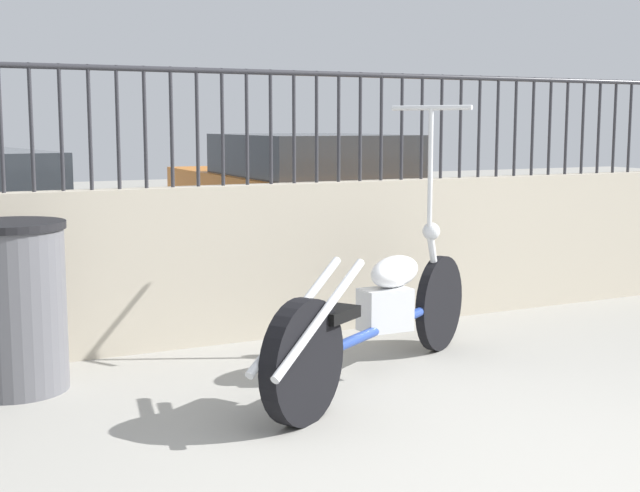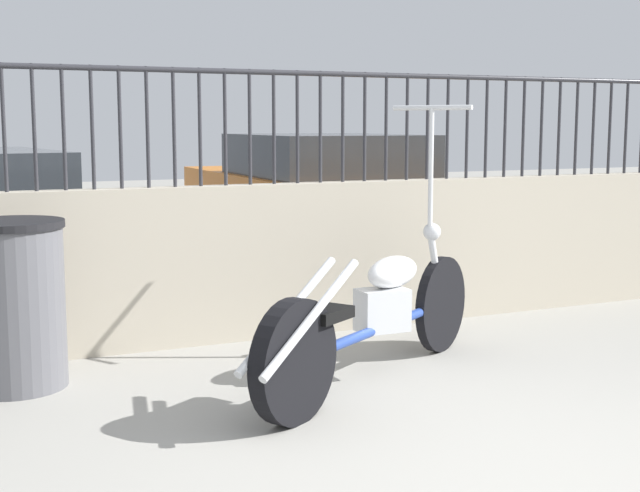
% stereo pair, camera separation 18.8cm
% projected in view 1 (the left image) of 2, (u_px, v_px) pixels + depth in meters
% --- Properties ---
extents(low_wall, '(8.21, 0.18, 1.04)m').
position_uv_depth(low_wall, '(260.00, 261.00, 6.02)').
color(low_wall, '#B2A893').
rests_on(low_wall, ground_plane).
extents(fence_railing, '(8.21, 0.04, 0.76)m').
position_uv_depth(fence_railing, '(259.00, 109.00, 5.88)').
color(fence_railing, '#2D2D33').
rests_on(fence_railing, low_wall).
extents(motorcycle_blue, '(2.02, 1.34, 1.56)m').
position_uv_depth(motorcycle_blue, '(372.00, 316.00, 4.90)').
color(motorcycle_blue, black).
rests_on(motorcycle_blue, ground_plane).
extents(trash_bin, '(0.59, 0.59, 0.93)m').
position_uv_depth(trash_bin, '(13.00, 306.00, 4.81)').
color(trash_bin, '#56565B').
rests_on(trash_bin, ground_plane).
extents(car_orange, '(1.97, 4.57, 1.33)m').
position_uv_depth(car_orange, '(306.00, 195.00, 9.56)').
color(car_orange, black).
rests_on(car_orange, ground_plane).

